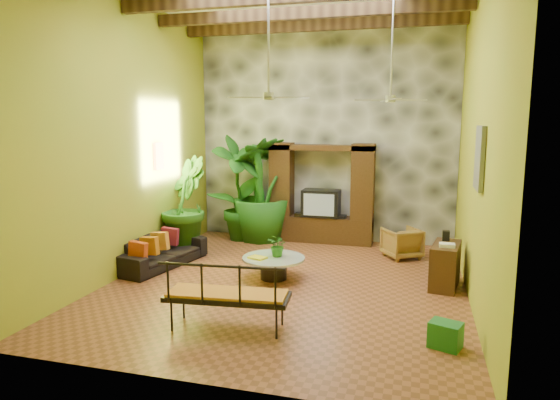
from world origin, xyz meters
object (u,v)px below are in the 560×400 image
(side_console, at_px, (445,265))
(entertainment_center, at_px, (321,201))
(tall_plant_c, at_px, (261,189))
(green_bin, at_px, (445,335))
(wicker_armchair, at_px, (402,243))
(tall_plant_a, at_px, (238,188))
(ceiling_fan_front, at_px, (269,83))
(tall_plant_b, at_px, (184,205))
(sofa, at_px, (161,251))
(iron_bench, at_px, (225,293))
(ceiling_fan_back, at_px, (391,87))
(coffee_table, at_px, (274,265))

(side_console, bearing_deg, entertainment_center, 144.83)
(tall_plant_c, height_order, green_bin, tall_plant_c)
(wicker_armchair, relative_size, tall_plant_c, 0.28)
(tall_plant_a, height_order, side_console, tall_plant_a)
(ceiling_fan_front, height_order, green_bin, ceiling_fan_front)
(tall_plant_b, xyz_separation_m, side_console, (5.30, -0.87, -0.66))
(entertainment_center, distance_m, sofa, 3.89)
(tall_plant_b, distance_m, iron_bench, 4.28)
(wicker_armchair, distance_m, tall_plant_b, 4.65)
(ceiling_fan_front, relative_size, sofa, 0.92)
(wicker_armchair, relative_size, tall_plant_b, 0.33)
(tall_plant_b, bearing_deg, side_console, -9.28)
(ceiling_fan_back, xyz_separation_m, tall_plant_c, (-2.99, 1.72, -2.18))
(sofa, bearing_deg, side_console, -76.70)
(entertainment_center, bearing_deg, wicker_armchair, -25.85)
(ceiling_fan_front, relative_size, iron_bench, 1.07)
(ceiling_fan_back, relative_size, tall_plant_c, 0.76)
(wicker_armchair, relative_size, side_console, 0.73)
(coffee_table, bearing_deg, tall_plant_c, 111.85)
(ceiling_fan_back, relative_size, tall_plant_a, 0.75)
(sofa, bearing_deg, ceiling_fan_back, -67.66)
(tall_plant_a, relative_size, tall_plant_c, 1.02)
(entertainment_center, bearing_deg, tall_plant_a, -168.73)
(sofa, bearing_deg, tall_plant_b, 11.30)
(sofa, xyz_separation_m, green_bin, (5.20, -2.25, -0.13))
(ceiling_fan_back, relative_size, wicker_armchair, 2.72)
(tall_plant_b, bearing_deg, wicker_armchair, 10.08)
(sofa, relative_size, iron_bench, 1.17)
(tall_plant_c, bearing_deg, ceiling_fan_front, -70.26)
(tall_plant_a, bearing_deg, entertainment_center, 11.27)
(tall_plant_c, bearing_deg, ceiling_fan_back, -29.88)
(sofa, xyz_separation_m, tall_plant_c, (1.26, 2.55, 0.92))
(ceiling_fan_front, height_order, ceiling_fan_back, same)
(coffee_table, bearing_deg, tall_plant_a, 121.97)
(ceiling_fan_front, xyz_separation_m, coffee_table, (-0.09, 0.58, -3.15))
(coffee_table, relative_size, side_console, 1.20)
(ceiling_fan_front, distance_m, sofa, 4.03)
(tall_plant_c, height_order, coffee_table, tall_plant_c)
(coffee_table, bearing_deg, wicker_armchair, 43.26)
(tall_plant_c, bearing_deg, entertainment_center, 8.90)
(coffee_table, xyz_separation_m, iron_bench, (-0.01, -2.31, 0.27))
(ceiling_fan_front, xyz_separation_m, tall_plant_a, (-1.70, 3.16, -2.16))
(side_console, height_order, green_bin, side_console)
(wicker_armchair, xyz_separation_m, side_console, (0.77, -1.67, 0.06))
(tall_plant_a, bearing_deg, sofa, -107.44)
(wicker_armchair, bearing_deg, tall_plant_c, -44.74)
(iron_bench, height_order, green_bin, iron_bench)
(entertainment_center, relative_size, tall_plant_a, 0.97)
(tall_plant_b, bearing_deg, green_bin, -32.38)
(wicker_armchair, xyz_separation_m, tall_plant_c, (-3.27, 0.69, 0.91))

